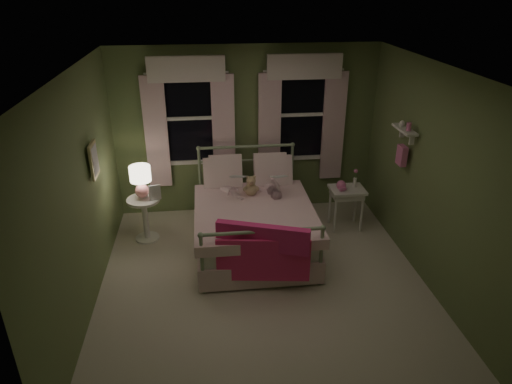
{
  "coord_description": "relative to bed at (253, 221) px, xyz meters",
  "views": [
    {
      "loc": [
        -0.63,
        -4.61,
        3.45
      ],
      "look_at": [
        -0.03,
        0.55,
        1.0
      ],
      "focal_mm": 32.0,
      "sensor_mm": 36.0,
      "label": 1
    }
  ],
  "objects": [
    {
      "name": "book_nightstand",
      "position": [
        -1.41,
        0.28,
        0.27
      ],
      "size": [
        0.21,
        0.25,
        0.02
      ],
      "primitive_type": "imported",
      "rotation": [
        0.0,
        0.0,
        0.22
      ],
      "color": "beige",
      "rests_on": "nightstand_left"
    },
    {
      "name": "wall_shelf",
      "position": [
        1.93,
        -0.2,
        1.14
      ],
      "size": [
        0.15,
        0.5,
        0.6
      ],
      "color": "white",
      "rests_on": "room_shell"
    },
    {
      "name": "book_right",
      "position": [
        0.28,
        0.17,
        0.54
      ],
      "size": [
        0.21,
        0.13,
        0.26
      ],
      "primitive_type": "imported",
      "rotation": [
        1.22,
        0.0,
        0.11
      ],
      "color": "beige",
      "rests_on": "child_right"
    },
    {
      "name": "child_left",
      "position": [
        -0.28,
        0.42,
        0.54
      ],
      "size": [
        0.31,
        0.26,
        0.71
      ],
      "primitive_type": "imported",
      "rotation": [
        0.0,
        0.0,
        3.58
      ],
      "color": "#F7D1DD",
      "rests_on": "bed"
    },
    {
      "name": "bud_vase",
      "position": [
        1.55,
        0.4,
        0.41
      ],
      "size": [
        0.06,
        0.06,
        0.28
      ],
      "color": "white",
      "rests_on": "nightstand_right"
    },
    {
      "name": "window_left",
      "position": [
        -0.82,
        1.13,
        1.24
      ],
      "size": [
        1.34,
        0.13,
        1.96
      ],
      "color": "black",
      "rests_on": "room_shell"
    },
    {
      "name": "nightstand_right",
      "position": [
        1.43,
        0.35,
        0.17
      ],
      "size": [
        0.5,
        0.4,
        0.64
      ],
      "color": "white",
      "rests_on": "ground"
    },
    {
      "name": "bed",
      "position": [
        0.0,
        0.0,
        0.0
      ],
      "size": [
        1.58,
        2.04,
        1.18
      ],
      "color": "white",
      "rests_on": "ground"
    },
    {
      "name": "framed_picture",
      "position": [
        -1.92,
        -0.3,
        1.12
      ],
      "size": [
        0.03,
        0.32,
        0.42
      ],
      "color": "beige",
      "rests_on": "room_shell"
    },
    {
      "name": "window_right",
      "position": [
        0.88,
        1.13,
        1.24
      ],
      "size": [
        1.34,
        0.13,
        1.96
      ],
      "color": "black",
      "rests_on": "room_shell"
    },
    {
      "name": "nightstand_left",
      "position": [
        -1.51,
        0.36,
        0.03
      ],
      "size": [
        0.46,
        0.46,
        0.65
      ],
      "color": "white",
      "rests_on": "ground"
    },
    {
      "name": "pink_throw",
      "position": [
        0.0,
        -1.03,
        0.23
      ],
      "size": [
        1.1,
        0.46,
        0.71
      ],
      "color": "#E02B75",
      "rests_on": "bed"
    },
    {
      "name": "table_lamp",
      "position": [
        -1.51,
        0.36,
        0.57
      ],
      "size": [
        0.29,
        0.29,
        0.46
      ],
      "color": "pink",
      "rests_on": "nightstand_left"
    },
    {
      "name": "child_right",
      "position": [
        0.28,
        0.42,
        0.55
      ],
      "size": [
        0.39,
        0.32,
        0.73
      ],
      "primitive_type": "imported",
      "rotation": [
        0.0,
        0.0,
        3.29
      ],
      "color": "#F7D1DD",
      "rests_on": "bed"
    },
    {
      "name": "teddy_bear",
      "position": [
        -0.0,
        0.26,
        0.41
      ],
      "size": [
        0.23,
        0.19,
        0.31
      ],
      "color": "tan",
      "rests_on": "bed"
    },
    {
      "name": "room_shell",
      "position": [
        0.03,
        -0.9,
        0.92
      ],
      "size": [
        4.2,
        4.2,
        4.2
      ],
      "color": "beige",
      "rests_on": "ground"
    },
    {
      "name": "book_left",
      "position": [
        -0.28,
        0.17,
        0.58
      ],
      "size": [
        0.22,
        0.16,
        0.26
      ],
      "primitive_type": "imported",
      "rotation": [
        1.22,
        0.0,
        -0.26
      ],
      "color": "beige",
      "rests_on": "child_left"
    },
    {
      "name": "pink_toy",
      "position": [
        1.33,
        0.35,
        0.32
      ],
      "size": [
        0.14,
        0.19,
        0.14
      ],
      "color": "pink",
      "rests_on": "nightstand_right"
    }
  ]
}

